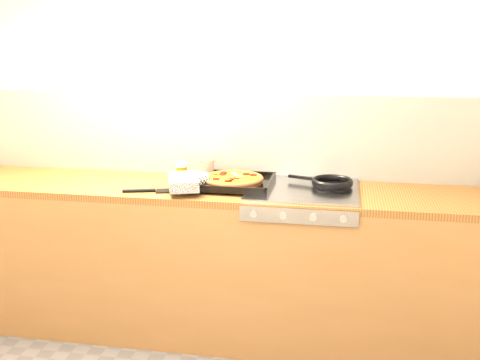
% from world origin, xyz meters
% --- Properties ---
extents(room_shell, '(3.20, 3.20, 3.20)m').
position_xyz_m(room_shell, '(0.00, 1.39, 1.15)').
color(room_shell, white).
rests_on(room_shell, ground).
extents(counter_run, '(3.20, 0.62, 0.90)m').
position_xyz_m(counter_run, '(0.00, 1.10, 0.45)').
color(counter_run, brown).
rests_on(counter_run, ground).
extents(stovetop, '(0.60, 0.56, 0.02)m').
position_xyz_m(stovetop, '(0.45, 1.10, 0.91)').
color(stovetop, gray).
rests_on(stovetop, counter_run).
extents(pizza_on_tray, '(0.59, 0.51, 0.08)m').
position_xyz_m(pizza_on_tray, '(-0.02, 1.07, 0.95)').
color(pizza_on_tray, black).
rests_on(pizza_on_tray, stovetop).
extents(frying_pan, '(0.40, 0.29, 0.04)m').
position_xyz_m(frying_pan, '(0.60, 1.16, 0.94)').
color(frying_pan, black).
rests_on(frying_pan, stovetop).
extents(tomato_can, '(0.09, 0.09, 0.12)m').
position_xyz_m(tomato_can, '(-0.13, 1.26, 0.96)').
color(tomato_can, maroon).
rests_on(tomato_can, counter_run).
extents(juice_glass, '(0.08, 0.08, 0.11)m').
position_xyz_m(juice_glass, '(-0.27, 1.21, 0.96)').
color(juice_glass, '#C9680B').
rests_on(juice_glass, counter_run).
extents(wooden_spoon, '(0.30, 0.07, 0.02)m').
position_xyz_m(wooden_spoon, '(0.16, 1.29, 0.91)').
color(wooden_spoon, '#9F6843').
rests_on(wooden_spoon, counter_run).
extents(black_spatula, '(0.28, 0.13, 0.02)m').
position_xyz_m(black_spatula, '(-0.37, 0.92, 0.91)').
color(black_spatula, black).
rests_on(black_spatula, counter_run).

